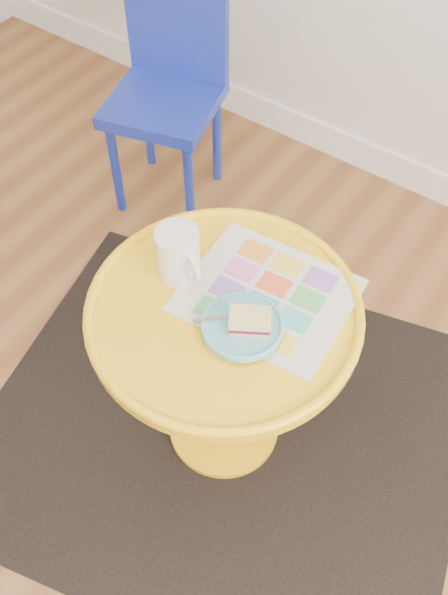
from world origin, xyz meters
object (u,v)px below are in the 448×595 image
Objects in this scene: side_table at (224,350)px; chair at (169,81)px; mug at (179,253)px; newspaper at (267,295)px; plate at (242,327)px.

chair is (-0.73, 0.72, 0.03)m from side_table.
side_table is 4.48× the size of mug.
side_table is 0.19m from newspaper.
newspaper is at bearing -54.81° from chair.
chair is 4.45× the size of plate.
side_table is at bearing 10.95° from mug.
chair is 2.17× the size of newspaper.
newspaper reaches higher than side_table.
chair is at bearing 135.22° from side_table.
newspaper is at bearing 37.78° from mug.
mug is (-0.19, -0.06, 0.06)m from newspaper.
newspaper is at bearing 55.49° from side_table.
plate is (0.20, -0.05, -0.05)m from mug.
chair is at bearing 136.63° from plate.
chair reaches higher than newspaper.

